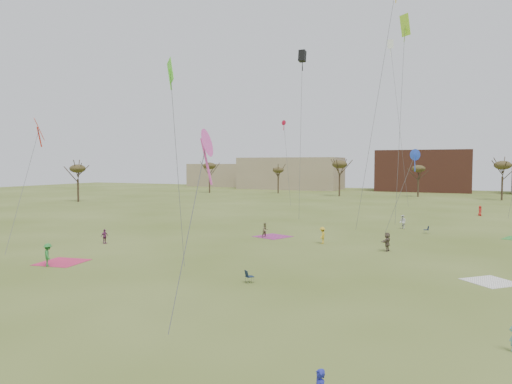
% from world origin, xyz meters
% --- Properties ---
extents(ground, '(260.00, 260.00, 0.00)m').
position_xyz_m(ground, '(0.00, 0.00, 0.00)').
color(ground, '#45571B').
rests_on(ground, ground).
extents(flyer_near_center, '(1.35, 1.26, 1.83)m').
position_xyz_m(flyer_near_center, '(-12.28, -0.56, 0.91)').
color(flyer_near_center, '#2B8234').
rests_on(flyer_near_center, ground).
extents(spectator_fore_b, '(0.94, 0.99, 1.62)m').
position_xyz_m(spectator_fore_b, '(-2.55, 20.01, 0.81)').
color(spectator_fore_b, olive).
rests_on(spectator_fore_b, ground).
extents(spectator_fore_c, '(0.87, 1.71, 1.76)m').
position_xyz_m(spectator_fore_c, '(10.97, 17.16, 0.88)').
color(spectator_fore_c, brown).
rests_on(spectator_fore_c, ground).
extents(flyer_mid_b, '(0.69, 1.13, 1.70)m').
position_xyz_m(flyer_mid_b, '(4.33, 18.66, 0.85)').
color(flyer_mid_b, gold).
rests_on(flyer_mid_b, ground).
extents(spectator_mid_d, '(0.49, 0.91, 1.47)m').
position_xyz_m(spectator_mid_d, '(-15.74, 9.53, 0.74)').
color(spectator_mid_d, '#82366B').
rests_on(spectator_mid_d, ground).
extents(spectator_mid_e, '(1.05, 1.06, 1.72)m').
position_xyz_m(spectator_mid_e, '(10.25, 33.39, 0.86)').
color(spectator_mid_e, white).
rests_on(spectator_mid_e, ground).
extents(flyer_far_b, '(0.79, 0.91, 1.58)m').
position_xyz_m(flyer_far_b, '(19.18, 53.53, 0.79)').
color(flyer_far_b, red).
rests_on(flyer_far_b, ground).
extents(blanket_red, '(3.88, 3.88, 0.03)m').
position_xyz_m(blanket_red, '(-12.46, 0.98, 0.00)').
color(blanket_red, '#CE2956').
rests_on(blanket_red, ground).
extents(blanket_cream, '(4.14, 4.14, 0.03)m').
position_xyz_m(blanket_cream, '(19.32, 8.48, 0.00)').
color(blanket_cream, white).
rests_on(blanket_cream, ground).
extents(blanket_plum, '(4.26, 4.26, 0.03)m').
position_xyz_m(blanket_plum, '(-2.01, 20.89, 0.00)').
color(blanket_plum, '#992F77').
rests_on(blanket_plum, ground).
extents(camp_chair_center, '(0.74, 0.74, 0.87)m').
position_xyz_m(camp_chair_center, '(4.35, 1.42, 0.26)').
color(camp_chair_center, '#142137').
rests_on(camp_chair_center, ground).
extents(camp_chair_right, '(0.66, 0.63, 0.87)m').
position_xyz_m(camp_chair_right, '(13.27, 30.52, 0.26)').
color(camp_chair_right, '#121A33').
rests_on(camp_chair_right, ground).
extents(kites_aloft, '(73.02, 66.34, 27.83)m').
position_xyz_m(kites_aloft, '(2.78, 33.63, 21.04)').
color(kites_aloft, red).
rests_on(kites_aloft, ground).
extents(tree_line, '(117.44, 49.32, 8.91)m').
position_xyz_m(tree_line, '(-2.85, 79.12, 7.09)').
color(tree_line, '#3A2B1E').
rests_on(tree_line, ground).
extents(building_tan, '(32.00, 14.00, 10.00)m').
position_xyz_m(building_tan, '(-35.00, 115.00, 5.00)').
color(building_tan, '#937F60').
rests_on(building_tan, ground).
extents(building_brick, '(26.00, 16.00, 12.00)m').
position_xyz_m(building_brick, '(5.00, 120.00, 6.00)').
color(building_brick, brown).
rests_on(building_brick, ground).
extents(building_tan_west, '(20.00, 12.00, 8.00)m').
position_xyz_m(building_tan_west, '(-65.00, 122.00, 4.00)').
color(building_tan_west, '#937F60').
rests_on(building_tan_west, ground).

